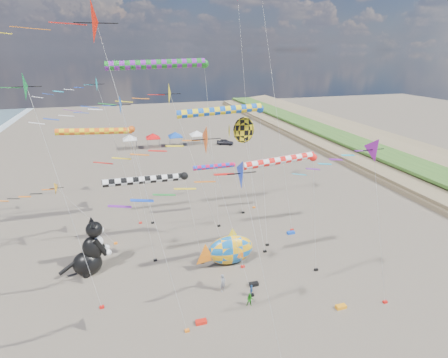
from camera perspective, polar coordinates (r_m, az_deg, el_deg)
name	(u,v)px	position (r m, az deg, el deg)	size (l,w,h in m)	color
delta_kite_0	(105,109)	(32.29, -18.92, 10.82)	(9.03, 1.88, 17.24)	blue
delta_kite_1	(3,93)	(27.15, -32.44, 11.70)	(11.26, 2.14, 19.45)	#107C36
delta_kite_3	(243,185)	(18.36, 3.04, -1.00)	(8.91, 1.85, 15.30)	#062DDE
delta_kite_4	(73,26)	(21.50, -23.50, 22.00)	(15.21, 2.62, 23.47)	red
delta_kite_5	(94,88)	(41.19, -20.43, 13.77)	(8.71, 1.80, 18.12)	#17B7C4
delta_kite_7	(206,140)	(25.29, -2.99, 6.39)	(10.55, 2.32, 16.02)	#FB4A04
delta_kite_8	(166,98)	(32.45, -9.42, 12.88)	(13.28, 2.34, 18.08)	yellow
delta_kite_9	(358,152)	(26.03, 21.09, 4.07)	(9.85, 1.84, 15.26)	#8F1797
delta_kite_10	(50,194)	(39.91, -26.59, -2.18)	(10.72, 1.53, 8.08)	#FFAC1C
windsock_0	(149,180)	(32.14, -12.18, -0.14)	(8.93, 0.73, 10.10)	black
windsock_1	(161,65)	(37.64, -10.23, 17.90)	(11.58, 0.94, 19.79)	#167D1F
windsock_2	(99,131)	(41.48, -19.80, 7.31)	(9.66, 0.77, 12.61)	#FF6115
windsock_3	(224,111)	(33.22, -0.03, 11.01)	(9.69, 0.80, 15.75)	blue
windsock_4	(216,167)	(43.69, -1.31, 2.03)	(6.84, 0.63, 7.34)	#DD0F3F
windsock_5	(283,161)	(30.01, 9.61, 2.90)	(8.14, 0.68, 12.25)	red
angelfish_kite	(242,131)	(35.02, 2.94, 7.79)	(3.74, 3.02, 14.50)	yellow
cat_inflatable	(88,247)	(36.68, -21.25, -10.29)	(4.21, 2.10, 5.68)	black
fish_inflatable	(230,250)	(36.07, 0.96, -11.45)	(6.39, 2.67, 4.09)	#1267B7
person_adult	(223,283)	(32.98, -0.18, -16.58)	(0.63, 0.41, 1.72)	gray
child_green	(250,300)	(31.63, 4.28, -19.06)	(0.61, 0.47, 1.25)	#207E18
child_blue	(251,291)	(32.70, 4.49, -17.69)	(0.66, 0.27, 1.12)	#255191
kite_bag_0	(341,307)	(33.15, 18.55, -19.16)	(0.90, 0.44, 0.30)	orange
kite_bag_1	(291,233)	(42.96, 10.85, -8.60)	(0.90, 0.44, 0.30)	blue
kite_bag_2	(254,284)	(34.11, 4.85, -16.74)	(0.90, 0.44, 0.30)	black
kite_bag_3	(201,322)	(30.35, -3.76, -22.26)	(0.90, 0.44, 0.30)	red
tent_row	(164,133)	(79.92, -9.77, 7.37)	(19.20, 4.20, 3.80)	silver
parked_car	(225,142)	(81.25, 0.19, 6.07)	(1.55, 3.86, 1.31)	#26262D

